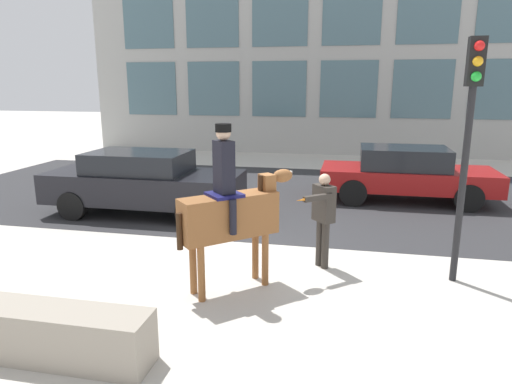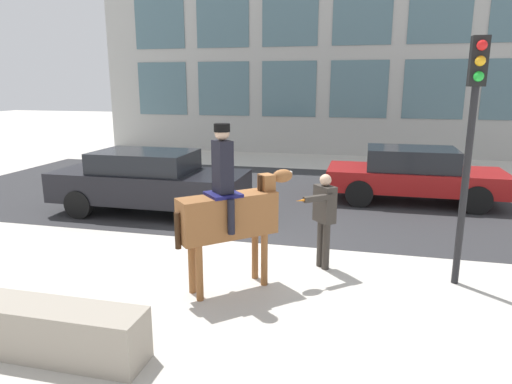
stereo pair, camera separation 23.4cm
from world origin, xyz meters
The scene contains 8 objects.
ground_plane centered at (0.00, 0.00, 0.00)m, with size 80.00×80.00×0.00m, color beige.
road_surface centered at (0.00, 4.75, 0.00)m, with size 21.12×8.50×0.01m.
mounted_horse_lead centered at (0.01, -1.63, 1.29)m, with size 1.64×1.54×2.62m.
pedestrian_bystander centered at (1.34, -0.46, 0.99)m, with size 0.64×0.85×1.69m.
street_car_near_lane centered at (-3.21, 2.06, 0.83)m, with size 4.78×1.88×1.57m.
street_car_far_lane centered at (3.28, 4.73, 0.79)m, with size 4.62×1.91×1.50m.
traffic_light centered at (3.52, -0.60, 2.60)m, with size 0.24×0.29×3.86m.
planter_ledge centered at (-1.74, -3.91, 0.32)m, with size 2.76×0.56×0.65m.
Camera 2 is at (1.98, -8.09, 3.18)m, focal length 32.00 mm.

